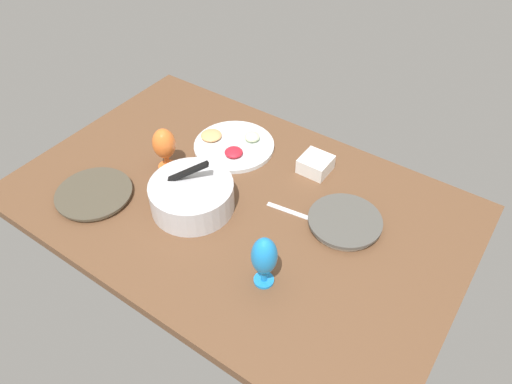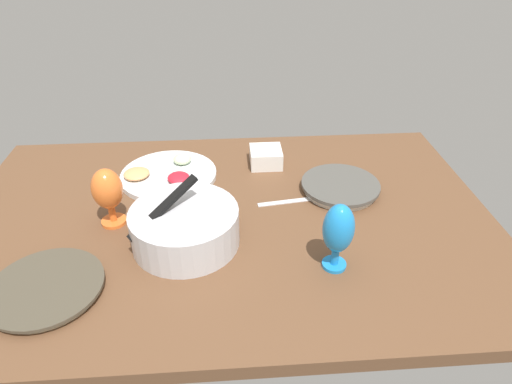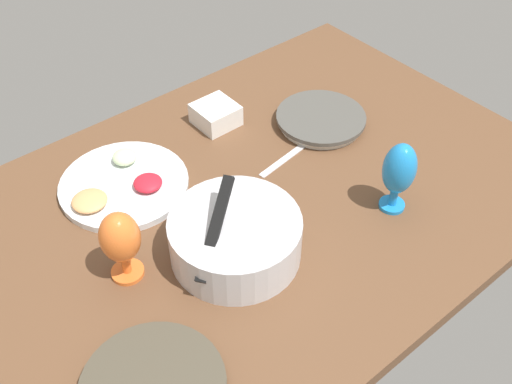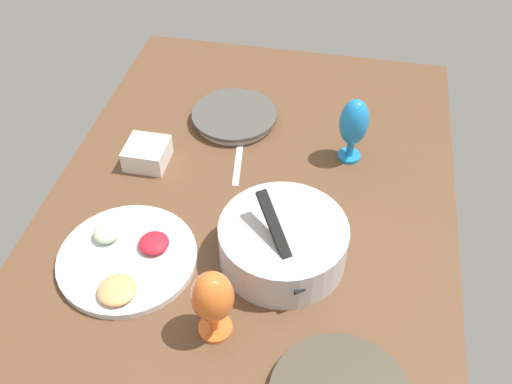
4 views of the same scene
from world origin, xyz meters
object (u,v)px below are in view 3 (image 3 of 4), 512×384
at_px(mixing_bowl, 235,237).
at_px(hurricane_glass_orange, 120,240).
at_px(square_bowl_white, 216,114).
at_px(fruit_platter, 123,184).
at_px(dinner_plate_left, 321,120).
at_px(hurricane_glass_blue, 399,171).

xyz_separation_m(mixing_bowl, hurricane_glass_orange, (0.22, -0.11, 0.05)).
xyz_separation_m(mixing_bowl, square_bowl_white, (-0.26, -0.42, -0.02)).
bearing_deg(mixing_bowl, fruit_platter, -76.70).
relative_size(dinner_plate_left, hurricane_glass_blue, 1.32).
bearing_deg(mixing_bowl, square_bowl_white, -121.80).
bearing_deg(square_bowl_white, hurricane_glass_orange, 33.16).
xyz_separation_m(hurricane_glass_blue, square_bowl_white, (0.13, -0.54, -0.08)).
bearing_deg(hurricane_glass_blue, hurricane_glass_orange, -20.86).
xyz_separation_m(dinner_plate_left, fruit_platter, (0.57, -0.13, -0.00)).
relative_size(hurricane_glass_blue, hurricane_glass_orange, 1.07).
distance_m(dinner_plate_left, fruit_platter, 0.58).
distance_m(hurricane_glass_blue, square_bowl_white, 0.56).
relative_size(hurricane_glass_orange, square_bowl_white, 1.62).
bearing_deg(hurricane_glass_blue, dinner_plate_left, -105.46).
distance_m(hurricane_glass_orange, square_bowl_white, 0.57).
xyz_separation_m(fruit_platter, hurricane_glass_orange, (0.13, 0.24, 0.10)).
bearing_deg(fruit_platter, square_bowl_white, -168.96).
xyz_separation_m(mixing_bowl, hurricane_glass_blue, (-0.39, 0.12, 0.06)).
relative_size(mixing_bowl, hurricane_glass_orange, 1.64).
bearing_deg(mixing_bowl, hurricane_glass_orange, -26.04).
relative_size(hurricane_glass_blue, square_bowl_white, 1.73).
bearing_deg(square_bowl_white, mixing_bowl, 58.20).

